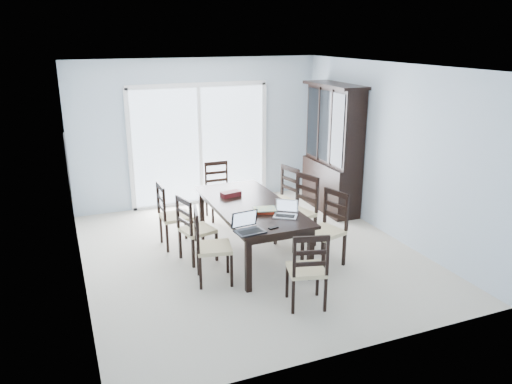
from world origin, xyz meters
The scene contains 24 objects.
floor centered at (0.00, 0.00, 0.00)m, with size 5.00×5.00×0.00m, color #BDB2A2.
ceiling centered at (0.00, 0.00, 2.60)m, with size 5.00×5.00×0.00m, color white.
back_wall centered at (0.00, 2.50, 1.30)m, with size 4.50×0.02×2.60m, color #ADBFCE.
wall_left centered at (-2.25, 0.00, 1.30)m, with size 0.02×5.00×2.60m, color #ADBFCE.
wall_right centered at (2.25, 0.00, 1.30)m, with size 0.02×5.00×2.60m, color #ADBFCE.
balcony centered at (0.00, 3.50, -0.05)m, with size 4.50×2.00×0.10m, color gray.
railing centered at (0.00, 4.50, 0.55)m, with size 4.50×0.06×1.10m, color #99999E.
dining_table centered at (0.00, 0.00, 0.67)m, with size 1.00×2.20×0.75m.
china_hutch centered at (2.02, 1.25, 1.07)m, with size 0.50×1.38×2.20m.
sliding_door centered at (0.00, 2.48, 1.09)m, with size 2.52×0.05×2.18m.
chair_left_near centered at (-0.81, -0.57, 0.59)m, with size 0.51×0.50×1.12m.
chair_left_mid centered at (-0.82, 0.07, 0.57)m, with size 0.50×0.49×1.07m.
chair_left_far centered at (-0.99, 0.68, 0.59)m, with size 0.44×0.43×1.11m.
chair_right_near centered at (0.88, -0.65, 0.61)m, with size 0.55×0.54×1.16m.
chair_right_mid centered at (0.82, 0.07, 0.64)m, with size 0.58×0.57×1.21m.
chair_right_far centered at (0.85, 0.71, 0.61)m, with size 0.54×0.53×1.16m.
chair_end_near centered at (0.06, -1.62, 0.57)m, with size 0.50×0.51×1.08m.
chair_end_far centered at (0.05, 1.62, 0.58)m, with size 0.42×0.43×1.09m.
laptop_dark centered at (-0.38, -0.96, 0.81)m, with size 0.37×0.27×0.23m.
laptop_silver centered at (0.23, -0.64, 0.80)m, with size 0.36×0.34×0.20m.
book_stack centered at (0.05, -0.37, 0.77)m, with size 0.34×0.29×0.05m.
cell_phone centered at (-0.07, -0.94, 0.76)m, with size 0.12×0.06×0.01m, color black.
game_box centered at (-0.14, 0.42, 0.79)m, with size 0.29×0.14×0.07m, color #4C0F1A.
hot_tub centered at (-0.58, 3.63, 0.47)m, with size 1.80×1.61×0.93m.
Camera 1 is at (-2.37, -6.05, 3.00)m, focal length 35.00 mm.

